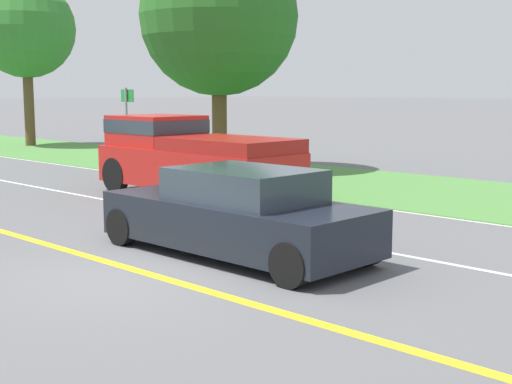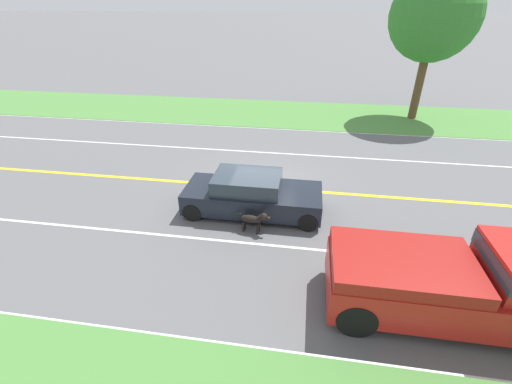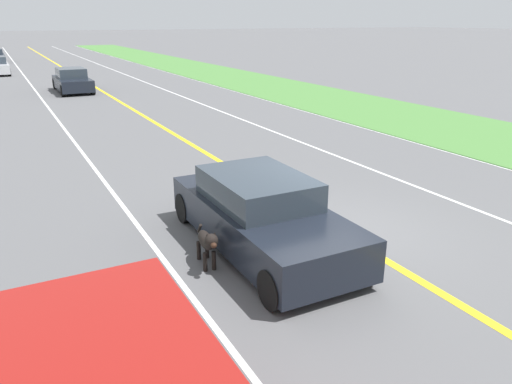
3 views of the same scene
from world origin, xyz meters
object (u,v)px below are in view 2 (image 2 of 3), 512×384
object	(u,v)px
dog	(254,219)
pickup_truck	(466,282)
roadside_tree_left_near	(435,17)
ego_car	(252,195)

from	to	relation	value
dog	pickup_truck	bearing A→B (deg)	72.44
pickup_truck	roadside_tree_left_near	size ratio (longest dim) A/B	0.68
ego_car	dog	world-z (taller)	ego_car
dog	pickup_truck	world-z (taller)	pickup_truck
ego_car	roadside_tree_left_near	distance (m)	15.21
ego_car	roadside_tree_left_near	xyz separation A→B (m)	(-11.96, 8.01, 4.94)
dog	roadside_tree_left_near	bearing A→B (deg)	157.67
ego_car	roadside_tree_left_near	size ratio (longest dim) A/B	0.57
ego_car	pickup_truck	xyz separation A→B (m)	(3.65, 5.39, 0.34)
ego_car	dog	xyz separation A→B (m)	(1.19, 0.27, -0.18)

